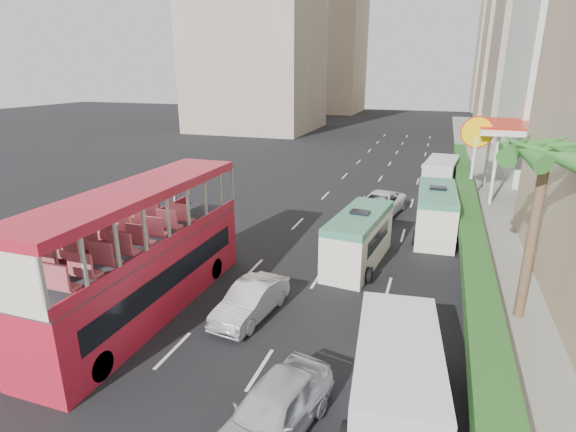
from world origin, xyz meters
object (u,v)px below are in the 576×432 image
at_px(panel_van_far, 441,173).
at_px(shell_station, 521,161).
at_px(car_silver_lane_a, 251,316).
at_px(minibus_near, 359,239).
at_px(panel_van_near, 397,378).
at_px(double_decker_bus, 142,252).
at_px(minibus_far, 435,212).
at_px(palm_tree, 532,237).
at_px(van_asset, 379,215).

xyz_separation_m(panel_van_far, shell_station, (5.42, -1.83, 1.63)).
xyz_separation_m(car_silver_lane_a, minibus_near, (3.00, 6.31, 1.29)).
bearing_deg(panel_van_far, shell_station, -12.79).
relative_size(panel_van_near, shell_station, 0.69).
height_order(double_decker_bus, panel_van_far, double_decker_bus).
bearing_deg(panel_van_far, minibus_far, -84.74).
distance_m(panel_van_near, palm_tree, 7.94).
xyz_separation_m(van_asset, minibus_far, (3.53, -2.80, 1.35)).
height_order(minibus_far, shell_station, shell_station).
relative_size(double_decker_bus, minibus_far, 1.80).
bearing_deg(panel_van_far, van_asset, -105.62).
xyz_separation_m(panel_van_near, panel_van_far, (0.72, 27.33, 0.02)).
distance_m(double_decker_bus, minibus_near, 10.18).
relative_size(car_silver_lane_a, van_asset, 0.77).
xyz_separation_m(van_asset, minibus_near, (0.10, -8.28, 1.29)).
distance_m(car_silver_lane_a, minibus_near, 7.10).
bearing_deg(panel_van_near, shell_station, 70.22).
distance_m(van_asset, minibus_far, 4.70).
bearing_deg(van_asset, double_decker_bus, -103.23).
height_order(minibus_near, panel_van_near, minibus_near).
distance_m(minibus_near, panel_van_near, 10.16).
bearing_deg(palm_tree, shell_station, 83.40).
bearing_deg(palm_tree, panel_van_far, 98.80).
bearing_deg(double_decker_bus, panel_van_near, -14.23).
relative_size(minibus_near, minibus_far, 0.95).
relative_size(double_decker_bus, palm_tree, 1.72).
relative_size(double_decker_bus, car_silver_lane_a, 2.73).
relative_size(double_decker_bus, shell_station, 1.38).
distance_m(panel_van_near, shell_station, 26.28).
height_order(minibus_near, shell_station, shell_station).
xyz_separation_m(car_silver_lane_a, van_asset, (2.90, 14.59, 0.00)).
bearing_deg(van_asset, panel_van_near, -70.00).
height_order(minibus_far, panel_van_near, minibus_far).
xyz_separation_m(double_decker_bus, minibus_near, (7.02, 7.26, -1.24)).
distance_m(double_decker_bus, shell_station, 28.02).
relative_size(panel_van_near, panel_van_far, 0.99).
bearing_deg(minibus_near, shell_station, 66.57).
height_order(car_silver_lane_a, minibus_far, minibus_far).
distance_m(minibus_near, minibus_far, 6.47).
bearing_deg(palm_tree, van_asset, 120.78).
bearing_deg(minibus_far, minibus_near, -124.27).
bearing_deg(shell_station, panel_van_far, 161.36).
xyz_separation_m(minibus_far, panel_van_near, (-0.60, -15.24, -0.25)).
height_order(minibus_far, panel_van_far, minibus_far).
height_order(minibus_near, panel_van_far, minibus_near).
distance_m(double_decker_bus, car_silver_lane_a, 4.85).
bearing_deg(car_silver_lane_a, palm_tree, 24.67).
height_order(double_decker_bus, van_asset, double_decker_bus).
height_order(van_asset, minibus_near, minibus_near).
distance_m(minibus_far, panel_van_near, 15.26).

